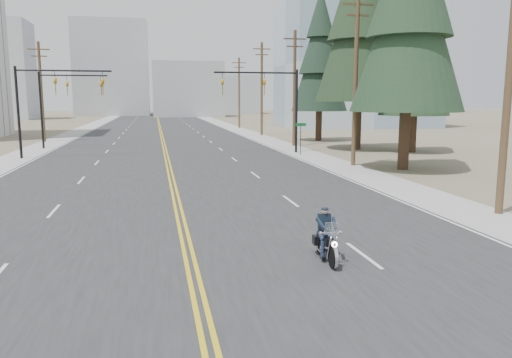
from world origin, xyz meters
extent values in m
plane|color=#776D56|center=(0.00, 0.00, 0.00)|extent=(400.00, 400.00, 0.00)
cube|color=#303033|center=(0.00, 70.00, 0.01)|extent=(20.00, 200.00, 0.01)
cube|color=#A5A5A0|center=(-11.50, 70.00, 0.01)|extent=(3.00, 200.00, 0.01)
cube|color=#A5A5A0|center=(11.50, 70.00, 0.01)|extent=(3.00, 200.00, 0.01)
cylinder|color=black|center=(-11.00, 32.00, 3.50)|extent=(0.20, 0.20, 7.00)
cylinder|color=black|center=(-7.50, 32.00, 6.70)|extent=(7.00, 0.14, 0.14)
imported|color=#BF8C0C|center=(-8.20, 32.00, 6.05)|extent=(0.21, 0.26, 1.30)
imported|color=#BF8C0C|center=(-4.70, 32.00, 6.05)|extent=(0.21, 0.26, 1.30)
cylinder|color=black|center=(11.00, 32.00, 3.50)|extent=(0.20, 0.20, 7.00)
cylinder|color=black|center=(7.50, 32.00, 6.70)|extent=(7.00, 0.14, 0.14)
imported|color=#BF8C0C|center=(8.20, 32.00, 6.05)|extent=(0.21, 0.26, 1.30)
imported|color=#BF8C0C|center=(4.70, 32.00, 6.05)|extent=(0.21, 0.26, 1.30)
cylinder|color=black|center=(-11.00, 40.00, 3.50)|extent=(0.20, 0.20, 7.00)
cylinder|color=black|center=(-8.00, 40.00, 6.70)|extent=(6.00, 0.14, 0.14)
imported|color=#BF8C0C|center=(-8.60, 40.00, 6.05)|extent=(0.21, 0.26, 1.30)
imported|color=#BF8C0C|center=(-5.60, 40.00, 6.05)|extent=(0.21, 0.26, 1.30)
cylinder|color=black|center=(10.80, 30.00, 1.30)|extent=(0.06, 0.06, 2.60)
cube|color=#0C5926|center=(10.80, 30.00, 2.50)|extent=(0.90, 0.03, 0.25)
cylinder|color=brown|center=(12.50, 8.00, 5.50)|extent=(0.30, 0.30, 11.00)
cylinder|color=brown|center=(12.50, 23.00, 5.75)|extent=(0.30, 0.30, 11.50)
cube|color=brown|center=(12.50, 23.00, 10.70)|extent=(2.20, 0.12, 0.12)
cube|color=brown|center=(12.50, 23.00, 10.00)|extent=(1.60, 0.12, 0.12)
cylinder|color=brown|center=(12.50, 38.00, 5.50)|extent=(0.30, 0.30, 11.00)
cube|color=brown|center=(12.50, 38.00, 10.20)|extent=(2.20, 0.12, 0.12)
cube|color=brown|center=(12.50, 38.00, 9.50)|extent=(1.60, 0.12, 0.12)
cylinder|color=brown|center=(12.50, 53.00, 5.75)|extent=(0.30, 0.30, 11.50)
cube|color=brown|center=(12.50, 53.00, 10.70)|extent=(2.20, 0.12, 0.12)
cube|color=brown|center=(12.50, 53.00, 10.00)|extent=(1.60, 0.12, 0.12)
cylinder|color=brown|center=(12.50, 70.00, 5.50)|extent=(0.30, 0.30, 11.00)
cube|color=brown|center=(12.50, 70.00, 10.20)|extent=(2.20, 0.12, 0.12)
cube|color=brown|center=(12.50, 70.00, 9.50)|extent=(1.60, 0.12, 0.12)
cylinder|color=brown|center=(-12.50, 48.00, 5.25)|extent=(0.30, 0.30, 10.50)
cube|color=brown|center=(-12.50, 48.00, 9.70)|extent=(2.20, 0.12, 0.12)
cube|color=brown|center=(-12.50, 48.00, 9.00)|extent=(1.60, 0.12, 0.12)
cube|color=#9EB5CC|center=(32.00, 70.00, 10.00)|extent=(24.00, 16.00, 20.00)
cube|color=#ADB2B7|center=(8.00, 125.00, 7.00)|extent=(18.00, 14.00, 14.00)
cube|color=#B7BCC6|center=(40.00, 110.00, 9.00)|extent=(16.00, 12.00, 18.00)
cube|color=#ADB2B7|center=(-12.00, 140.00, 13.00)|extent=(20.00, 15.00, 26.00)
cube|color=#B7BCC6|center=(25.00, 150.00, 6.00)|extent=(14.00, 14.00, 12.00)
cylinder|color=#382619|center=(14.94, 20.55, 1.88)|extent=(0.73, 0.73, 3.75)
cone|color=#18311B|center=(14.94, 20.55, 9.38)|extent=(7.09, 7.09, 11.26)
cylinder|color=#382619|center=(21.00, 30.51, 1.59)|extent=(0.69, 0.69, 3.17)
cone|color=black|center=(21.00, 30.51, 7.93)|extent=(5.95, 5.95, 9.52)
cone|color=black|center=(21.00, 30.51, 10.63)|extent=(4.46, 4.46, 7.14)
cylinder|color=#382619|center=(17.29, 33.76, 2.17)|extent=(0.76, 0.76, 4.34)
cone|color=black|center=(17.29, 33.76, 10.85)|extent=(7.81, 7.81, 13.02)
cylinder|color=#382619|center=(17.00, 43.85, 1.64)|extent=(0.76, 0.76, 3.27)
cone|color=black|center=(17.00, 43.85, 8.18)|extent=(6.11, 6.11, 9.82)
cone|color=black|center=(17.00, 43.85, 10.96)|extent=(4.58, 4.58, 7.36)
cone|color=black|center=(17.00, 43.85, 13.74)|extent=(3.05, 3.05, 5.23)
camera|label=1|loc=(-0.87, -9.11, 4.53)|focal=35.00mm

